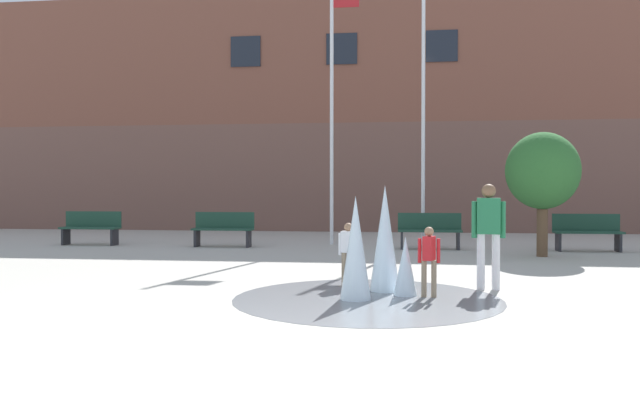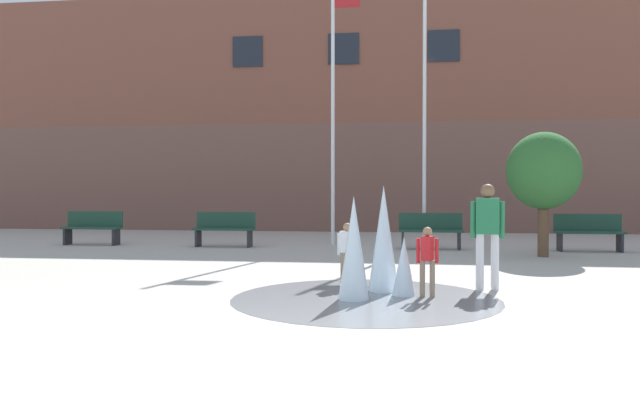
% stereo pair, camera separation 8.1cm
% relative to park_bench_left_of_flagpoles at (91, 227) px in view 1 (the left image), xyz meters
% --- Properties ---
extents(ground_plane, '(100.00, 100.00, 0.00)m').
position_rel_park_bench_left_of_flagpoles_xyz_m(ground_plane, '(6.30, -10.60, -0.48)').
color(ground_plane, '#B2ADA3').
extents(library_building, '(36.00, 6.05, 8.66)m').
position_rel_park_bench_left_of_flagpoles_xyz_m(library_building, '(6.30, 9.13, 3.85)').
color(library_building, brown).
rests_on(library_building, ground).
extents(splash_fountain, '(3.70, 3.70, 1.57)m').
position_rel_park_bench_left_of_flagpoles_xyz_m(splash_fountain, '(8.00, -7.17, 0.13)').
color(splash_fountain, gray).
rests_on(splash_fountain, ground).
extents(park_bench_left_of_flagpoles, '(1.60, 0.44, 0.91)m').
position_rel_park_bench_left_of_flagpoles_xyz_m(park_bench_left_of_flagpoles, '(0.00, 0.00, 0.00)').
color(park_bench_left_of_flagpoles, '#28282D').
rests_on(park_bench_left_of_flagpoles, ground).
extents(park_bench_under_left_flagpole, '(1.60, 0.44, 0.91)m').
position_rel_park_bench_left_of_flagpoles_xyz_m(park_bench_under_left_flagpole, '(3.73, -0.08, 0.00)').
color(park_bench_under_left_flagpole, '#28282D').
rests_on(park_bench_under_left_flagpole, ground).
extents(park_bench_under_right_flagpole, '(1.60, 0.44, 0.91)m').
position_rel_park_bench_left_of_flagpoles_xyz_m(park_bench_under_right_flagpole, '(9.10, -0.05, 0.00)').
color(park_bench_under_right_flagpole, '#28282D').
rests_on(park_bench_under_right_flagpole, ground).
extents(park_bench_near_trashcan, '(1.60, 0.44, 0.91)m').
position_rel_park_bench_left_of_flagpoles_xyz_m(park_bench_near_trashcan, '(12.91, -0.12, 0.00)').
color(park_bench_near_trashcan, '#28282D').
rests_on(park_bench_near_trashcan, ground).
extents(child_in_fountain, '(0.31, 0.17, 0.99)m').
position_rel_park_bench_left_of_flagpoles_xyz_m(child_in_fountain, '(7.55, -6.34, 0.10)').
color(child_in_fountain, '#89755B').
rests_on(child_in_fountain, ground).
extents(child_running, '(0.31, 0.24, 0.99)m').
position_rel_park_bench_left_of_flagpoles_xyz_m(child_running, '(8.75, -7.26, 0.10)').
color(child_running, '#89755B').
rests_on(child_running, ground).
extents(teen_by_trashcan, '(0.50, 0.24, 1.59)m').
position_rel_park_bench_left_of_flagpoles_xyz_m(teen_by_trashcan, '(9.67, -6.46, 0.45)').
color(teen_by_trashcan, silver).
rests_on(teen_by_trashcan, ground).
extents(flagpole_left, '(0.80, 0.10, 7.34)m').
position_rel_park_bench_left_of_flagpoles_xyz_m(flagpole_left, '(6.52, 1.00, 3.43)').
color(flagpole_left, silver).
rests_on(flagpole_left, ground).
extents(flagpole_right, '(0.80, 0.10, 7.57)m').
position_rel_park_bench_left_of_flagpoles_xyz_m(flagpole_right, '(9.01, 1.00, 3.55)').
color(flagpole_right, silver).
rests_on(flagpole_right, ground).
extents(street_tree_near_building, '(1.63, 1.63, 2.79)m').
position_rel_park_bench_left_of_flagpoles_xyz_m(street_tree_near_building, '(11.53, -1.55, 1.43)').
color(street_tree_near_building, brown).
rests_on(street_tree_near_building, ground).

